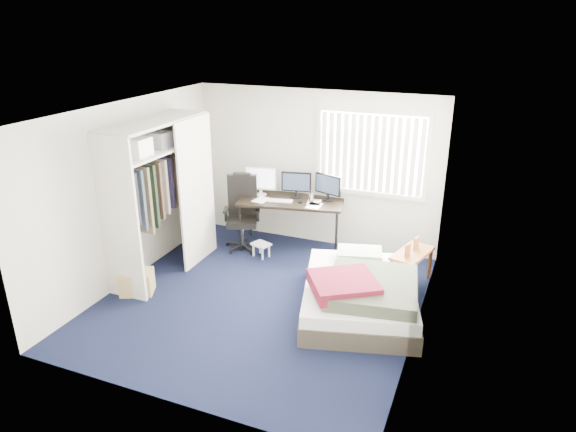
# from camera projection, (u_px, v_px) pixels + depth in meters

# --- Properties ---
(ground) EXTENTS (4.20, 4.20, 0.00)m
(ground) POSITION_uv_depth(u_px,v_px,m) (262.00, 300.00, 6.83)
(ground) COLOR black
(ground) RESTS_ON ground
(room_shell) EXTENTS (4.20, 4.20, 4.20)m
(room_shell) POSITION_uv_depth(u_px,v_px,m) (260.00, 192.00, 6.28)
(room_shell) COLOR silver
(room_shell) RESTS_ON ground
(window_assembly) EXTENTS (1.72, 0.09, 1.32)m
(window_assembly) POSITION_uv_depth(u_px,v_px,m) (371.00, 153.00, 7.70)
(window_assembly) COLOR white
(window_assembly) RESTS_ON ground
(closet) EXTENTS (0.64, 1.84, 2.22)m
(closet) POSITION_uv_depth(u_px,v_px,m) (159.00, 183.00, 7.16)
(closet) COLOR beige
(closet) RESTS_ON ground
(desk) EXTENTS (1.76, 1.07, 1.27)m
(desk) POSITION_uv_depth(u_px,v_px,m) (292.00, 198.00, 8.14)
(desk) COLOR black
(desk) RESTS_ON ground
(office_chair) EXTENTS (0.74, 0.74, 1.20)m
(office_chair) POSITION_uv_depth(u_px,v_px,m) (243.00, 220.00, 8.26)
(office_chair) COLOR black
(office_chair) RESTS_ON ground
(footstool) EXTENTS (0.33, 0.30, 0.22)m
(footstool) POSITION_uv_depth(u_px,v_px,m) (261.00, 246.00, 8.00)
(footstool) COLOR white
(footstool) RESTS_ON ground
(nightstand) EXTENTS (0.55, 0.80, 0.68)m
(nightstand) POSITION_uv_depth(u_px,v_px,m) (412.00, 256.00, 7.07)
(nightstand) COLOR brown
(nightstand) RESTS_ON ground
(bed) EXTENTS (1.82, 2.15, 0.62)m
(bed) POSITION_uv_depth(u_px,v_px,m) (360.00, 293.00, 6.47)
(bed) COLOR #383128
(bed) RESTS_ON ground
(pine_box) EXTENTS (0.52, 0.47, 0.32)m
(pine_box) POSITION_uv_depth(u_px,v_px,m) (137.00, 282.00, 6.95)
(pine_box) COLOR tan
(pine_box) RESTS_ON ground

